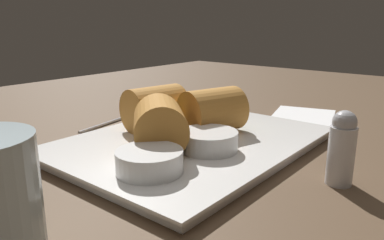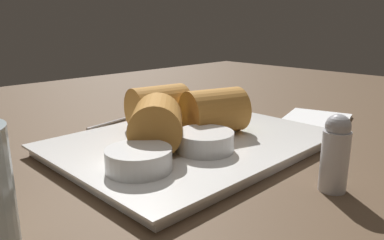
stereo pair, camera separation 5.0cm
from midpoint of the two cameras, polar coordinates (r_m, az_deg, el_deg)
The scene contains 10 objects.
table_surface at distance 50.17cm, azimuth 2.72°, elevation -5.83°, with size 180.00×140.00×2.00cm.
serving_plate at distance 50.44cm, azimuth 2.84°, elevation -3.59°, with size 34.88×26.45×1.50cm.
roll_front_left at distance 51.80cm, azimuth 7.12°, elevation 1.25°, with size 9.79×8.34×6.24cm.
roll_front_right at distance 54.31cm, azimuth -1.98°, elevation 2.00°, with size 9.64×7.63×6.24cm.
roll_back_left at distance 45.86cm, azimuth -2.31°, elevation -0.45°, with size 10.07×10.18×6.24cm.
dipping_bowl_near at distance 45.22cm, azimuth 5.14°, elevation -3.15°, with size 7.05×7.05×2.36cm.
dipping_bowl_far at distance 39.39cm, azimuth -4.53°, elevation -5.92°, with size 7.05×7.05×2.36cm.
spoon at distance 69.33cm, azimuth -4.98°, elevation 1.50°, with size 17.30×4.77×1.52cm.
napkin at distance 68.27cm, azimuth 20.39°, elevation 0.03°, with size 14.25×13.02×0.60cm.
salt_shaker at distance 40.84cm, azimuth 24.35°, elevation -4.66°, with size 2.76×2.76×8.00cm.
Camera 2 is at (32.97, 33.46, 18.81)cm, focal length 35.00 mm.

